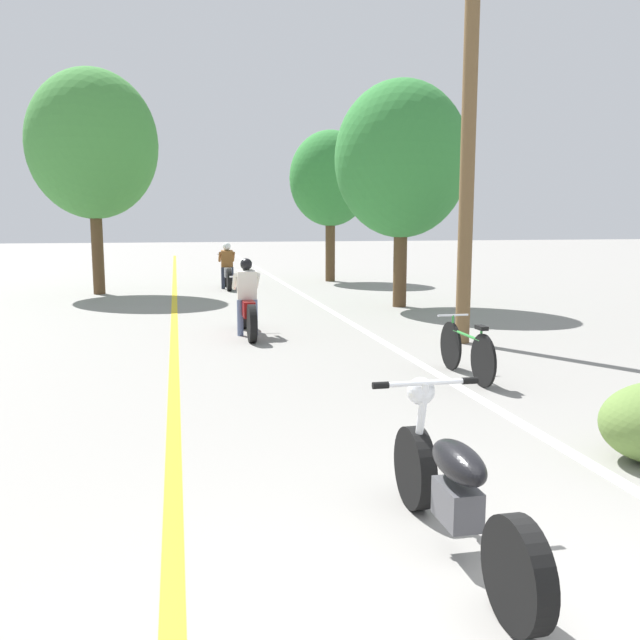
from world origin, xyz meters
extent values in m
cube|color=yellow|center=(-1.70, 12.98, 0.00)|extent=(0.14, 48.00, 0.01)
cube|color=white|center=(1.78, 12.98, 0.00)|extent=(0.14, 48.00, 0.01)
cylinder|color=brown|center=(3.07, 7.85, 3.22)|extent=(0.24, 0.24, 6.43)
cylinder|color=#513A23|center=(3.57, 12.62, 1.22)|extent=(0.32, 0.32, 2.45)
ellipsoid|color=#337F38|center=(3.57, 12.62, 3.44)|extent=(3.14, 2.83, 3.61)
cylinder|color=#513A23|center=(3.44, 19.50, 1.27)|extent=(0.32, 0.32, 2.54)
ellipsoid|color=#337F38|center=(3.44, 19.50, 3.40)|extent=(2.71, 2.44, 3.12)
cylinder|color=#513A23|center=(-3.74, 16.97, 1.49)|extent=(0.32, 0.32, 2.98)
ellipsoid|color=#42893D|center=(-3.74, 16.97, 4.08)|extent=(3.49, 3.14, 4.01)
cylinder|color=black|center=(0.01, 1.74, 0.30)|extent=(0.12, 0.60, 0.60)
cylinder|color=black|center=(0.01, 0.23, 0.30)|extent=(0.12, 0.60, 0.60)
ellipsoid|color=black|center=(0.01, 0.98, 0.61)|extent=(0.24, 0.61, 0.22)
cube|color=#4C4C51|center=(0.01, 0.98, 0.35)|extent=(0.20, 0.36, 0.24)
cylinder|color=silver|center=(0.01, 1.65, 0.63)|extent=(0.06, 0.23, 0.68)
cylinder|color=silver|center=(0.01, 1.56, 0.97)|extent=(0.64, 0.04, 0.04)
cylinder|color=black|center=(-0.31, 1.56, 0.97)|extent=(0.11, 0.05, 0.05)
cylinder|color=black|center=(0.33, 1.56, 0.97)|extent=(0.11, 0.05, 0.05)
sphere|color=silver|center=(0.01, 1.65, 0.89)|extent=(0.20, 0.20, 0.20)
cylinder|color=black|center=(-0.41, 10.14, 0.33)|extent=(0.12, 0.65, 0.65)
cylinder|color=black|center=(-0.41, 8.59, 0.33)|extent=(0.12, 0.65, 0.65)
cube|color=maroon|center=(-0.41, 9.37, 0.51)|extent=(0.20, 0.99, 0.28)
cylinder|color=silver|center=(-0.41, 10.04, 1.00)|extent=(0.50, 0.03, 0.03)
cylinder|color=slate|center=(-0.54, 9.32, 0.32)|extent=(0.11, 0.11, 0.65)
cylinder|color=slate|center=(-0.28, 9.32, 0.32)|extent=(0.11, 0.11, 0.65)
cube|color=silver|center=(-0.41, 9.35, 0.91)|extent=(0.34, 0.27, 0.55)
cylinder|color=silver|center=(-0.61, 9.51, 0.96)|extent=(0.08, 0.43, 0.34)
cylinder|color=silver|center=(-0.21, 9.51, 0.96)|extent=(0.08, 0.43, 0.34)
sphere|color=black|center=(-0.41, 9.39, 1.28)|extent=(0.21, 0.21, 0.21)
cylinder|color=black|center=(-0.14, 18.37, 0.33)|extent=(0.12, 0.66, 0.66)
cylinder|color=black|center=(-0.14, 17.02, 0.33)|extent=(0.12, 0.66, 0.66)
cube|color=silver|center=(-0.14, 17.70, 0.51)|extent=(0.20, 0.87, 0.28)
cylinder|color=silver|center=(-0.14, 18.27, 1.01)|extent=(0.50, 0.03, 0.03)
cylinder|color=#282D3D|center=(-0.27, 17.65, 0.32)|extent=(0.11, 0.11, 0.65)
cylinder|color=#282D3D|center=(-0.01, 17.65, 0.32)|extent=(0.11, 0.11, 0.65)
cube|color=brown|center=(-0.14, 17.68, 0.90)|extent=(0.34, 0.27, 0.52)
cylinder|color=brown|center=(-0.34, 17.84, 0.95)|extent=(0.08, 0.41, 0.32)
cylinder|color=brown|center=(0.06, 17.84, 0.95)|extent=(0.08, 0.41, 0.32)
sphere|color=white|center=(-0.14, 17.72, 1.27)|extent=(0.24, 0.24, 0.24)
cylinder|color=black|center=(2.06, 5.95, 0.33)|extent=(0.04, 0.67, 0.67)
cylinder|color=black|center=(2.06, 4.93, 0.33)|extent=(0.04, 0.67, 0.67)
cylinder|color=#2D8C38|center=(2.06, 5.44, 0.57)|extent=(0.04, 0.82, 0.04)
cylinder|color=#2D8C38|center=(2.06, 5.01, 0.53)|extent=(0.03, 0.03, 0.40)
cube|color=black|center=(2.06, 5.01, 0.74)|extent=(0.10, 0.20, 0.05)
cylinder|color=#2D8C38|center=(2.06, 5.90, 0.55)|extent=(0.03, 0.03, 0.43)
cylinder|color=silver|center=(2.06, 5.90, 0.77)|extent=(0.44, 0.03, 0.03)
camera|label=1|loc=(-1.62, -2.68, 2.07)|focal=38.00mm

